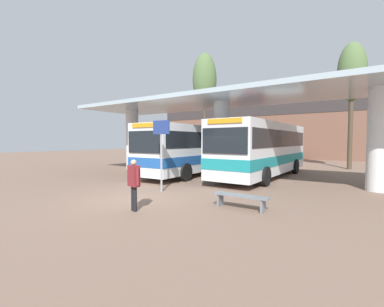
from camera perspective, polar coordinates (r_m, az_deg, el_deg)
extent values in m
plane|color=#755B4C|center=(10.25, -12.68, -9.88)|extent=(100.00, 100.00, 0.00)
cube|color=brown|center=(34.28, 21.74, 4.97)|extent=(40.00, 0.50, 7.30)
cube|color=#332D2D|center=(34.50, 21.82, 9.58)|extent=(40.00, 0.58, 1.75)
cylinder|color=silver|center=(20.66, -13.13, 2.93)|extent=(0.96, 0.96, 4.62)
cylinder|color=silver|center=(15.85, 6.58, 3.04)|extent=(0.96, 0.96, 4.62)
cylinder|color=silver|center=(14.08, 36.23, 2.54)|extent=(0.96, 0.96, 4.62)
cube|color=#9EB2BC|center=(16.04, 6.63, 11.74)|extent=(20.68, 6.01, 0.24)
cube|color=white|center=(17.52, 1.08, 1.23)|extent=(2.65, 10.30, 2.86)
cube|color=black|center=(17.51, 1.09, 3.01)|extent=(2.68, 9.89, 0.92)
cube|color=#1E519E|center=(17.55, 1.08, -0.87)|extent=(2.69, 10.34, 0.52)
cube|color=black|center=(13.39, -10.55, 2.53)|extent=(2.22, 0.11, 1.14)
cube|color=orange|center=(13.42, -10.58, 6.22)|extent=(1.69, 0.09, 0.22)
cylinder|color=black|center=(15.76, -8.77, -3.55)|extent=(0.30, 1.01, 1.00)
cylinder|color=black|center=(14.29, -1.47, -4.18)|extent=(0.30, 1.01, 1.00)
cylinder|color=black|center=(20.62, 2.32, -2.03)|extent=(0.30, 1.01, 1.00)
cylinder|color=black|center=(19.52, 8.46, -2.33)|extent=(0.30, 1.01, 1.00)
cube|color=silver|center=(16.54, 15.62, 1.20)|extent=(2.69, 10.41, 2.97)
cube|color=black|center=(16.54, 15.64, 3.16)|extent=(2.73, 9.99, 0.95)
cube|color=teal|center=(16.58, 15.58, -1.11)|extent=(2.73, 10.45, 0.53)
cube|color=black|center=(11.76, 7.13, 2.84)|extent=(2.29, 0.11, 1.19)
cube|color=orange|center=(11.79, 7.15, 7.22)|extent=(1.74, 0.08, 0.22)
cylinder|color=black|center=(14.21, 6.43, -4.28)|extent=(0.30, 0.99, 0.98)
cylinder|color=black|center=(13.21, 15.98, -4.91)|extent=(0.30, 0.99, 0.98)
cylinder|color=black|center=(19.72, 14.92, -2.37)|extent=(0.30, 0.99, 0.98)
cylinder|color=black|center=(19.01, 21.98, -2.67)|extent=(0.30, 0.99, 0.98)
cube|color=slate|center=(8.69, 10.75, -9.20)|extent=(1.88, 0.44, 0.04)
cube|color=slate|center=(9.06, 6.28, -10.17)|extent=(0.07, 0.37, 0.42)
cube|color=slate|center=(8.48, 15.50, -11.14)|extent=(0.07, 0.37, 0.42)
cylinder|color=gray|center=(11.37, -6.82, -2.11)|extent=(0.09, 0.09, 2.54)
cube|color=navy|center=(11.35, -6.87, 5.80)|extent=(0.90, 0.06, 0.60)
cylinder|color=black|center=(8.57, -12.99, -9.66)|extent=(0.14, 0.14, 0.80)
cylinder|color=black|center=(8.44, -12.52, -9.85)|extent=(0.14, 0.14, 0.80)
cube|color=maroon|center=(8.38, -12.81, -4.85)|extent=(0.48, 0.35, 0.67)
sphere|color=tan|center=(8.33, -12.84, -1.95)|extent=(0.18, 0.18, 0.18)
cylinder|color=maroon|center=(8.61, -13.60, -4.61)|extent=(0.11, 0.11, 0.57)
cylinder|color=maroon|center=(8.15, -11.98, -5.01)|extent=(0.11, 0.11, 0.57)
cylinder|color=#473A2B|center=(27.82, 2.79, 5.66)|extent=(0.32, 0.32, 7.25)
ellipsoid|color=#516B3D|center=(28.55, 2.82, 16.08)|extent=(2.56, 2.56, 5.63)
cylinder|color=#473A2B|center=(23.80, 31.74, 4.69)|extent=(0.33, 0.33, 6.39)
ellipsoid|color=#516B3D|center=(24.38, 32.02, 15.18)|extent=(2.07, 2.07, 4.55)
cube|color=maroon|center=(32.93, 12.77, 0.21)|extent=(4.55, 1.82, 1.14)
cube|color=#1E2328|center=(32.91, 12.78, 1.79)|extent=(2.52, 1.63, 0.67)
cylinder|color=black|center=(33.25, 15.55, -0.63)|extent=(0.61, 0.24, 0.61)
cylinder|color=black|center=(31.65, 14.50, -0.79)|extent=(0.61, 0.24, 0.61)
cylinder|color=black|center=(34.29, 11.15, -0.48)|extent=(0.61, 0.24, 0.61)
cylinder|color=black|center=(32.75, 9.92, -0.62)|extent=(0.61, 0.24, 0.61)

